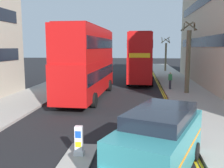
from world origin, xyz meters
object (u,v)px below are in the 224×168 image
at_px(keep_left_bollard, 79,142).
at_px(taxi_minivan, 159,142).
at_px(pedestrian_far, 170,80).
at_px(double_decker_bus_away, 88,60).
at_px(double_decker_bus_oncoming, 141,56).

bearing_deg(keep_left_bollard, taxi_minivan, -17.83).
height_order(keep_left_bollard, pedestrian_far, pedestrian_far).
height_order(keep_left_bollard, taxi_minivan, taxi_minivan).
height_order(double_decker_bus_away, double_decker_bus_oncoming, same).
xyz_separation_m(double_decker_bus_oncoming, taxi_minivan, (0.46, -21.99, -1.96)).
height_order(keep_left_bollard, double_decker_bus_away, double_decker_bus_away).
bearing_deg(keep_left_bollard, double_decker_bus_oncoming, 83.55).
xyz_separation_m(double_decker_bus_away, pedestrian_far, (7.05, 4.18, -2.04)).
height_order(double_decker_bus_away, pedestrian_far, double_decker_bus_away).
relative_size(taxi_minivan, pedestrian_far, 3.19).
bearing_deg(double_decker_bus_away, double_decker_bus_oncoming, 66.26).
xyz_separation_m(taxi_minivan, pedestrian_far, (2.26, 16.31, -0.08)).
distance_m(double_decker_bus_oncoming, pedestrian_far, 6.62).
xyz_separation_m(double_decker_bus_away, taxi_minivan, (4.80, -12.13, -1.96)).
distance_m(keep_left_bollard, pedestrian_far, 16.22).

